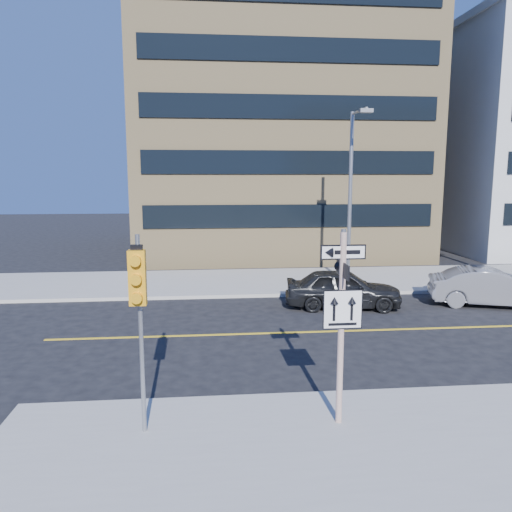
{
  "coord_description": "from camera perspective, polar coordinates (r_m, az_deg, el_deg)",
  "views": [
    {
      "loc": [
        -2.65,
        -12.06,
        5.24
      ],
      "look_at": [
        -1.12,
        4.0,
        2.65
      ],
      "focal_mm": 35.0,
      "sensor_mm": 36.0,
      "label": 1
    }
  ],
  "objects": [
    {
      "name": "building_brick",
      "position": [
        37.54,
        1.74,
        14.88
      ],
      "size": [
        18.0,
        18.0,
        18.0
      ],
      "primitive_type": "cube",
      "color": "tan",
      "rests_on": "ground"
    },
    {
      "name": "sign_pole",
      "position": [
        10.29,
        9.75,
        -6.82
      ],
      "size": [
        0.92,
        0.92,
        4.06
      ],
      "color": "white",
      "rests_on": "near_sidewalk"
    },
    {
      "name": "streetlight_a",
      "position": [
        23.77,
        10.89,
        7.8
      ],
      "size": [
        0.55,
        2.25,
        8.0
      ],
      "color": "gray",
      "rests_on": "far_sidewalk"
    },
    {
      "name": "ground",
      "position": [
        13.41,
        6.58,
        -13.94
      ],
      "size": [
        120.0,
        120.0,
        0.0
      ],
      "primitive_type": "plane",
      "color": "black",
      "rests_on": "ground"
    },
    {
      "name": "parked_car_b",
      "position": [
        22.42,
        25.2,
        -3.25
      ],
      "size": [
        2.96,
        4.97,
        1.55
      ],
      "primitive_type": "imported",
      "rotation": [
        0.0,
        0.0,
        1.27
      ],
      "color": "slate",
      "rests_on": "ground"
    },
    {
      "name": "traffic_signal",
      "position": [
        9.75,
        -13.3,
        -4.24
      ],
      "size": [
        0.32,
        0.45,
        4.0
      ],
      "color": "gray",
      "rests_on": "near_sidewalk"
    },
    {
      "name": "parked_car_a",
      "position": [
        20.33,
        9.91,
        -3.68
      ],
      "size": [
        2.46,
        4.8,
        1.56
      ],
      "primitive_type": "imported",
      "rotation": [
        0.0,
        0.0,
        1.43
      ],
      "color": "black",
      "rests_on": "ground"
    }
  ]
}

